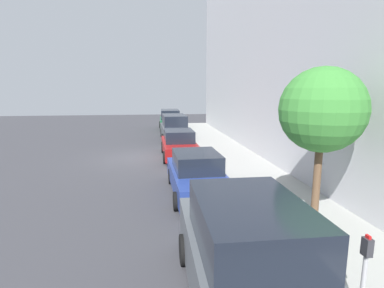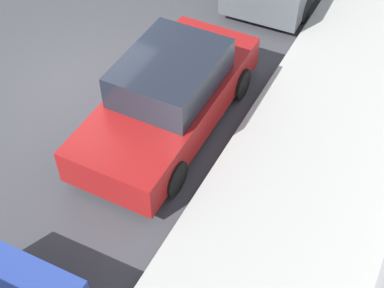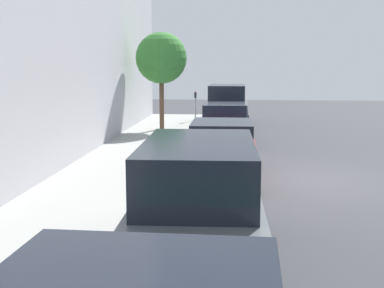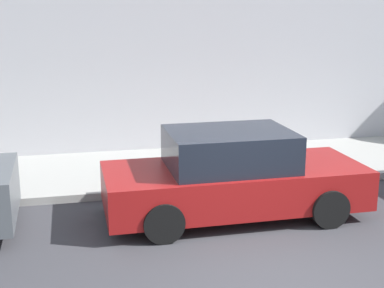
{
  "view_description": "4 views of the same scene",
  "coord_description": "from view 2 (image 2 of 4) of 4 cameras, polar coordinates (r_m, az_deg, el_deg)",
  "views": [
    {
      "loc": [
        0.78,
        -16.63,
        3.78
      ],
      "look_at": [
        2.77,
        -1.49,
        1.0
      ],
      "focal_mm": 28.0,
      "sensor_mm": 36.0,
      "label": 1
    },
    {
      "loc": [
        6.04,
        -6.51,
        7.3
      ],
      "look_at": [
        3.29,
        -1.2,
        1.0
      ],
      "focal_mm": 50.0,
      "sensor_mm": 36.0,
      "label": 2
    },
    {
      "loc": [
        1.83,
        13.99,
        3.1
      ],
      "look_at": [
        2.99,
        0.45,
        1.0
      ],
      "focal_mm": 50.0,
      "sensor_mm": 36.0,
      "label": 3
    },
    {
      "loc": [
        -6.27,
        2.57,
        3.51
      ],
      "look_at": [
        3.57,
        0.36,
        1.0
      ],
      "focal_mm": 50.0,
      "sensor_mm": 36.0,
      "label": 4
    }
  ],
  "objects": [
    {
      "name": "ground_plane",
      "position": [
        11.5,
        -11.94,
        5.91
      ],
      "size": [
        60.0,
        60.0,
        0.0
      ],
      "primitive_type": "plane",
      "color": "#38383D"
    },
    {
      "name": "parked_sedan_third",
      "position": [
        9.97,
        -2.42,
        5.16
      ],
      "size": [
        1.92,
        4.52,
        1.54
      ],
      "color": "maroon",
      "rests_on": "ground_plane"
    },
    {
      "name": "sidewalk",
      "position": [
        9.77,
        12.63,
        -2.69
      ],
      "size": [
        3.14,
        32.0,
        0.15
      ],
      "color": "#9E9E99",
      "rests_on": "ground_plane"
    }
  ]
}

